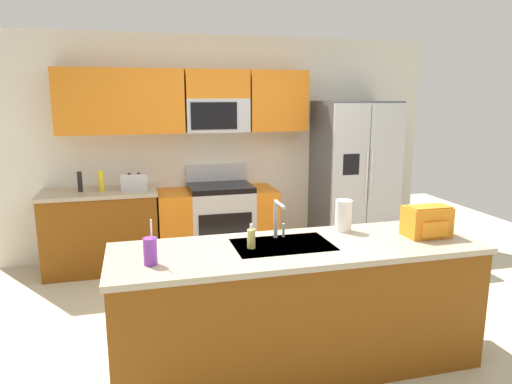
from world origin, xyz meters
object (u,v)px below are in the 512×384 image
object	(u,v)px
refrigerator	(354,177)
pepper_mill	(80,182)
toaster	(134,182)
bottle_yellow	(101,181)
paper_towel_roll	(344,216)
drink_cup_purple	(150,251)
backpack	(427,221)
sink_faucet	(278,216)
soap_dispenser	(251,238)
range_oven	(218,223)

from	to	relation	value
refrigerator	pepper_mill	xyz separation A→B (m)	(-3.18, 0.07, 0.08)
toaster	pepper_mill	size ratio (longest dim) A/B	1.30
pepper_mill	bottle_yellow	xyz separation A→B (m)	(0.22, -0.04, 0.00)
pepper_mill	paper_towel_roll	bearing A→B (deg)	-44.81
refrigerator	pepper_mill	world-z (taller)	refrigerator
toaster	paper_towel_roll	xyz separation A→B (m)	(1.53, -2.03, 0.03)
bottle_yellow	drink_cup_purple	size ratio (longest dim) A/B	0.78
bottle_yellow	backpack	xyz separation A→B (m)	(2.41, -2.32, 0.00)
drink_cup_purple	sink_faucet	bearing A→B (deg)	18.75
pepper_mill	soap_dispenser	world-z (taller)	pepper_mill
range_oven	backpack	xyz separation A→B (m)	(1.14, -2.37, 0.57)
paper_towel_roll	drink_cup_purple	bearing A→B (deg)	-165.75
range_oven	refrigerator	size ratio (longest dim) A/B	0.74
refrigerator	pepper_mill	bearing A→B (deg)	178.75
paper_towel_roll	backpack	distance (m)	0.60
range_oven	backpack	distance (m)	2.69
refrigerator	bottle_yellow	world-z (taller)	refrigerator
bottle_yellow	sink_faucet	bearing A→B (deg)	-57.61
sink_faucet	paper_towel_roll	bearing A→B (deg)	6.34
toaster	drink_cup_purple	world-z (taller)	drink_cup_purple
paper_towel_roll	backpack	xyz separation A→B (m)	(0.53, -0.28, -0.00)
drink_cup_purple	paper_towel_roll	distance (m)	1.50
refrigerator	paper_towel_roll	world-z (taller)	refrigerator
refrigerator	bottle_yellow	size ratio (longest dim) A/B	8.20
drink_cup_purple	soap_dispenser	bearing A→B (deg)	12.39
bottle_yellow	sink_faucet	world-z (taller)	sink_faucet
toaster	soap_dispenser	distance (m)	2.37
backpack	sink_faucet	bearing A→B (deg)	168.28
bottle_yellow	backpack	world-z (taller)	backpack
sink_faucet	paper_towel_roll	world-z (taller)	sink_faucet
toaster	bottle_yellow	world-z (taller)	bottle_yellow
refrigerator	pepper_mill	distance (m)	3.18
refrigerator	backpack	size ratio (longest dim) A/B	5.78
range_oven	drink_cup_purple	size ratio (longest dim) A/B	4.72
drink_cup_purple	refrigerator	bearing A→B (deg)	43.20
pepper_mill	sink_faucet	world-z (taller)	sink_faucet
sink_faucet	pepper_mill	bearing A→B (deg)	125.94
soap_dispenser	backpack	world-z (taller)	backpack
pepper_mill	bottle_yellow	world-z (taller)	bottle_yellow
backpack	toaster	bearing A→B (deg)	131.72
sink_faucet	drink_cup_purple	bearing A→B (deg)	-161.25
drink_cup_purple	toaster	bearing A→B (deg)	91.95
soap_dispenser	backpack	size ratio (longest dim) A/B	0.53
bottle_yellow	drink_cup_purple	bearing A→B (deg)	-80.02
bottle_yellow	backpack	size ratio (longest dim) A/B	0.70
range_oven	paper_towel_roll	bearing A→B (deg)	-73.68
range_oven	paper_towel_roll	distance (m)	2.25
range_oven	backpack	size ratio (longest dim) A/B	4.25
range_oven	bottle_yellow	size ratio (longest dim) A/B	6.03
sink_faucet	drink_cup_purple	size ratio (longest dim) A/B	0.98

